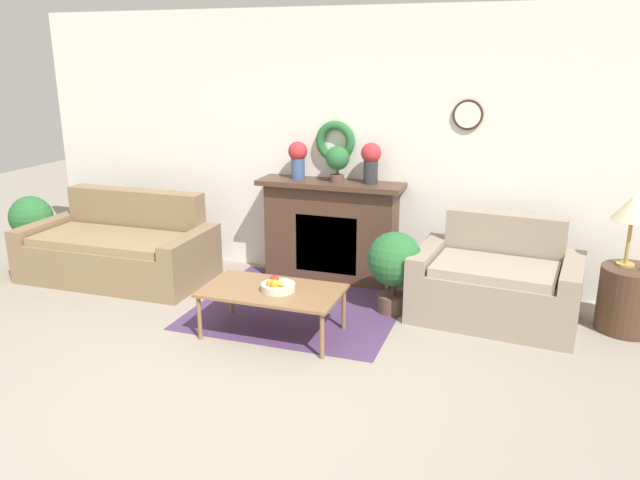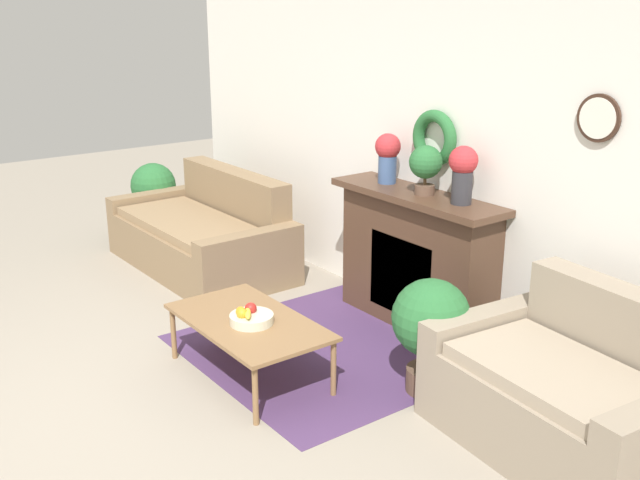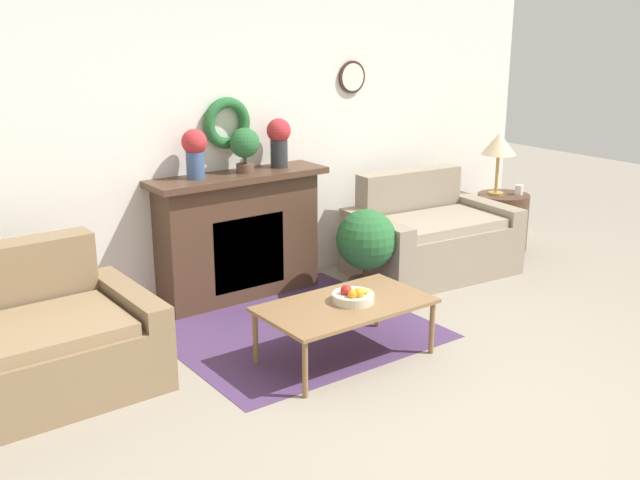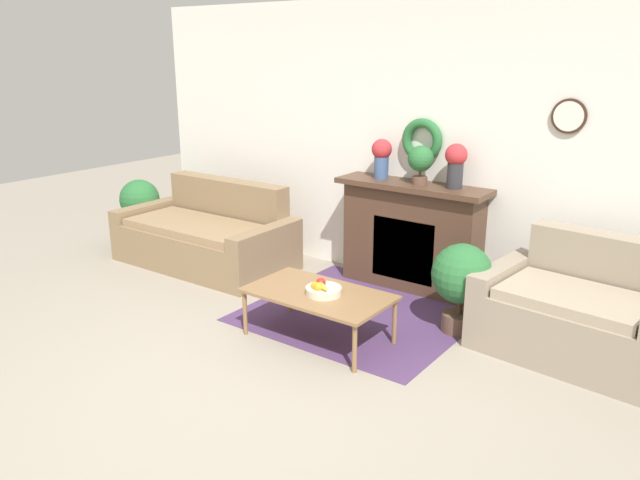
{
  "view_description": "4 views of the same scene",
  "coord_description": "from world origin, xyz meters",
  "px_view_note": "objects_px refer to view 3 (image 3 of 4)",
  "views": [
    {
      "loc": [
        1.9,
        -3.29,
        2.25
      ],
      "look_at": [
        0.24,
        1.54,
        0.73
      ],
      "focal_mm": 35.0,
      "sensor_mm": 36.0,
      "label": 1
    },
    {
      "loc": [
        3.8,
        -1.16,
        2.37
      ],
      "look_at": [
        0.2,
        1.52,
        0.92
      ],
      "focal_mm": 42.0,
      "sensor_mm": 36.0,
      "label": 2
    },
    {
      "loc": [
        -2.9,
        -2.52,
        2.22
      ],
      "look_at": [
        0.18,
        1.68,
        0.67
      ],
      "focal_mm": 42.0,
      "sensor_mm": 36.0,
      "label": 3
    },
    {
      "loc": [
        2.68,
        -2.55,
        2.23
      ],
      "look_at": [
        -0.22,
        1.39,
        0.73
      ],
      "focal_mm": 35.0,
      "sensor_mm": 36.0,
      "label": 4
    }
  ],
  "objects_px": {
    "vase_on_mantel_left": "(195,150)",
    "potted_plant_floor_by_loveseat": "(366,244)",
    "coffee_table": "(345,308)",
    "vase_on_mantel_right": "(279,139)",
    "loveseat_right": "(429,238)",
    "table_lamp": "(499,145)",
    "fruit_bowl": "(353,296)",
    "fireplace": "(239,235)",
    "mug": "(519,190)",
    "potted_plant_on_mantel": "(245,145)",
    "side_table_by_loveseat": "(502,222)"
  },
  "relations": [
    {
      "from": "coffee_table",
      "to": "vase_on_mantel_right",
      "type": "xyz_separation_m",
      "value": [
        0.44,
        1.45,
        0.9
      ]
    },
    {
      "from": "table_lamp",
      "to": "fruit_bowl",
      "type": "bearing_deg",
      "value": -157.28
    },
    {
      "from": "potted_plant_floor_by_loveseat",
      "to": "fruit_bowl",
      "type": "bearing_deg",
      "value": -134.02
    },
    {
      "from": "vase_on_mantel_left",
      "to": "potted_plant_on_mantel",
      "type": "bearing_deg",
      "value": -2.69
    },
    {
      "from": "mug",
      "to": "coffee_table",
      "type": "bearing_deg",
      "value": -161.6
    },
    {
      "from": "side_table_by_loveseat",
      "to": "mug",
      "type": "xyz_separation_m",
      "value": [
        0.11,
        -0.09,
        0.32
      ]
    },
    {
      "from": "coffee_table",
      "to": "table_lamp",
      "type": "xyz_separation_m",
      "value": [
        2.74,
        1.11,
        0.67
      ]
    },
    {
      "from": "vase_on_mantel_right",
      "to": "potted_plant_floor_by_loveseat",
      "type": "xyz_separation_m",
      "value": [
        0.4,
        -0.65,
        -0.81
      ]
    },
    {
      "from": "vase_on_mantel_left",
      "to": "potted_plant_floor_by_loveseat",
      "type": "xyz_separation_m",
      "value": [
        1.16,
        -0.65,
        -0.79
      ]
    },
    {
      "from": "vase_on_mantel_left",
      "to": "potted_plant_floor_by_loveseat",
      "type": "bearing_deg",
      "value": -29.09
    },
    {
      "from": "coffee_table",
      "to": "side_table_by_loveseat",
      "type": "distance_m",
      "value": 3.0
    },
    {
      "from": "loveseat_right",
      "to": "fruit_bowl",
      "type": "height_order",
      "value": "loveseat_right"
    },
    {
      "from": "fireplace",
      "to": "potted_plant_floor_by_loveseat",
      "type": "bearing_deg",
      "value": -38.49
    },
    {
      "from": "fireplace",
      "to": "mug",
      "type": "relative_size",
      "value": 15.32
    },
    {
      "from": "side_table_by_loveseat",
      "to": "mug",
      "type": "relative_size",
      "value": 5.73
    },
    {
      "from": "table_lamp",
      "to": "potted_plant_on_mantel",
      "type": "bearing_deg",
      "value": 173.11
    },
    {
      "from": "fireplace",
      "to": "potted_plant_floor_by_loveseat",
      "type": "distance_m",
      "value": 1.03
    },
    {
      "from": "coffee_table",
      "to": "loveseat_right",
      "type": "bearing_deg",
      "value": 29.44
    },
    {
      "from": "coffee_table",
      "to": "vase_on_mantel_right",
      "type": "height_order",
      "value": "vase_on_mantel_right"
    },
    {
      "from": "table_lamp",
      "to": "mug",
      "type": "bearing_deg",
      "value": -38.16
    },
    {
      "from": "vase_on_mantel_right",
      "to": "table_lamp",
      "type": "bearing_deg",
      "value": -8.37
    },
    {
      "from": "mug",
      "to": "potted_plant_floor_by_loveseat",
      "type": "distance_m",
      "value": 2.09
    },
    {
      "from": "coffee_table",
      "to": "potted_plant_on_mantel",
      "type": "relative_size",
      "value": 3.21
    },
    {
      "from": "fireplace",
      "to": "loveseat_right",
      "type": "height_order",
      "value": "fireplace"
    },
    {
      "from": "loveseat_right",
      "to": "table_lamp",
      "type": "xyz_separation_m",
      "value": [
        1.02,
        0.14,
        0.73
      ]
    },
    {
      "from": "side_table_by_loveseat",
      "to": "table_lamp",
      "type": "distance_m",
      "value": 0.77
    },
    {
      "from": "coffee_table",
      "to": "side_table_by_loveseat",
      "type": "bearing_deg",
      "value": 20.69
    },
    {
      "from": "side_table_by_loveseat",
      "to": "potted_plant_floor_by_loveseat",
      "type": "xyz_separation_m",
      "value": [
        -1.96,
        -0.26,
        0.18
      ]
    },
    {
      "from": "side_table_by_loveseat",
      "to": "vase_on_mantel_left",
      "type": "distance_m",
      "value": 3.3
    },
    {
      "from": "mug",
      "to": "potted_plant_on_mantel",
      "type": "bearing_deg",
      "value": 170.77
    },
    {
      "from": "loveseat_right",
      "to": "side_table_by_loveseat",
      "type": "height_order",
      "value": "loveseat_right"
    },
    {
      "from": "coffee_table",
      "to": "potted_plant_floor_by_loveseat",
      "type": "xyz_separation_m",
      "value": [
        0.84,
        0.8,
        0.09
      ]
    },
    {
      "from": "vase_on_mantel_left",
      "to": "potted_plant_on_mantel",
      "type": "distance_m",
      "value": 0.43
    },
    {
      "from": "mug",
      "to": "vase_on_mantel_right",
      "type": "xyz_separation_m",
      "value": [
        -2.48,
        0.48,
        0.67
      ]
    },
    {
      "from": "table_lamp",
      "to": "potted_plant_on_mantel",
      "type": "height_order",
      "value": "potted_plant_on_mantel"
    },
    {
      "from": "fireplace",
      "to": "coffee_table",
      "type": "xyz_separation_m",
      "value": [
        -0.03,
        -1.44,
        -0.16
      ]
    },
    {
      "from": "vase_on_mantel_left",
      "to": "side_table_by_loveseat",
      "type": "bearing_deg",
      "value": -7.1
    },
    {
      "from": "fireplace",
      "to": "vase_on_mantel_left",
      "type": "distance_m",
      "value": 0.81
    },
    {
      "from": "coffee_table",
      "to": "vase_on_mantel_right",
      "type": "bearing_deg",
      "value": 73.14
    },
    {
      "from": "table_lamp",
      "to": "potted_plant_floor_by_loveseat",
      "type": "relative_size",
      "value": 0.81
    },
    {
      "from": "coffee_table",
      "to": "mug",
      "type": "bearing_deg",
      "value": 18.4
    },
    {
      "from": "fruit_bowl",
      "to": "mug",
      "type": "height_order",
      "value": "mug"
    },
    {
      "from": "table_lamp",
      "to": "potted_plant_floor_by_loveseat",
      "type": "height_order",
      "value": "table_lamp"
    },
    {
      "from": "coffee_table",
      "to": "fruit_bowl",
      "type": "distance_m",
      "value": 0.09
    },
    {
      "from": "potted_plant_on_mantel",
      "to": "coffee_table",
      "type": "bearing_deg",
      "value": -94.15
    },
    {
      "from": "loveseat_right",
      "to": "mug",
      "type": "distance_m",
      "value": 1.23
    },
    {
      "from": "potted_plant_floor_by_loveseat",
      "to": "fireplace",
      "type": "bearing_deg",
      "value": 141.51
    },
    {
      "from": "side_table_by_loveseat",
      "to": "loveseat_right",
      "type": "bearing_deg",
      "value": -175.41
    },
    {
      "from": "fireplace",
      "to": "potted_plant_on_mantel",
      "type": "height_order",
      "value": "potted_plant_on_mantel"
    },
    {
      "from": "loveseat_right",
      "to": "fruit_bowl",
      "type": "distance_m",
      "value": 1.95
    }
  ]
}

